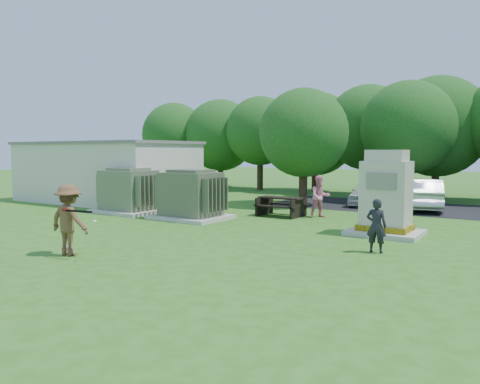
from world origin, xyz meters
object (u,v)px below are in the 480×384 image
Objects in this scene: transformer_right at (191,196)px; car_silver_a at (424,194)px; batter at (69,220)px; person_by_generator at (376,226)px; car_white at (369,193)px; person_at_picnic at (320,197)px; picnic_table at (281,204)px; transformer_left at (129,192)px; generator_cabinet at (386,198)px.

transformer_right is 0.66× the size of car_silver_a.
batter reaches higher than person_by_generator.
person_at_picnic is at bearing -99.05° from car_white.
picnic_table is at bearing 36.44° from car_silver_a.
transformer_left is 7.07m from picnic_table.
person_by_generator is at bearing -76.78° from car_white.
batter is (1.63, -7.17, -0.00)m from transformer_right.
person_at_picnic is at bearing 44.94° from car_silver_a.
generator_cabinet is 1.48× the size of batter.
car_silver_a is at bearing 48.68° from transformer_right.
person_by_generator is 6.97m from person_at_picnic.
car_white is at bearing 46.68° from transformer_left.
car_silver_a is at bearing 93.23° from generator_cabinet.
picnic_table is at bearing 45.45° from transformer_right.
person_at_picnic is at bearing 22.48° from transformer_left.
transformer_left and transformer_right have the same top height.
transformer_left is at bearing 180.00° from transformer_right.
batter is at bearing -128.68° from generator_cabinet.
transformer_left is 1.54× the size of picnic_table.
batter is 0.42× the size of car_silver_a.
transformer_right is 1.55× the size of batter.
transformer_left is 11.64m from generator_cabinet.
transformer_left reaches higher than person_at_picnic.
batter is at bearing -53.38° from transformer_left.
batter reaches higher than person_at_picnic.
batter is (-6.29, -7.86, -0.29)m from generator_cabinet.
transformer_right reaches higher than picnic_table.
batter is at bearing 55.58° from car_silver_a.
transformer_right is 5.49m from person_at_picnic.
person_by_generator reaches higher than car_silver_a.
transformer_right reaches higher than person_by_generator.
car_white is (0.31, 5.54, -0.26)m from person_at_picnic.
person_at_picnic is (1.59, 0.52, 0.37)m from picnic_table.
person_at_picnic is at bearing -58.33° from person_by_generator.
transformer_left is at bearing 159.52° from person_at_picnic.
car_white is at bearing 43.85° from person_at_picnic.
person_by_generator is 0.41× the size of car_white.
car_white is at bearing 62.24° from transformer_right.
picnic_table is 10.06m from batter.
car_white is (3.04, 16.05, -0.33)m from batter.
person_at_picnic is at bearing 143.29° from generator_cabinet.
transformer_left is 14.05m from car_silver_a.
transformer_left is 1.67× the size of person_at_picnic.
generator_cabinet reaches higher than picnic_table.
transformer_right is (3.70, 0.00, 0.00)m from transformer_left.
generator_cabinet is at bearing 4.91° from transformer_right.
person_by_generator is at bearing -96.33° from person_at_picnic.
transformer_right is 11.33m from car_silver_a.
transformer_left is 3.70m from transformer_right.
picnic_table is 1.01× the size of batter.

